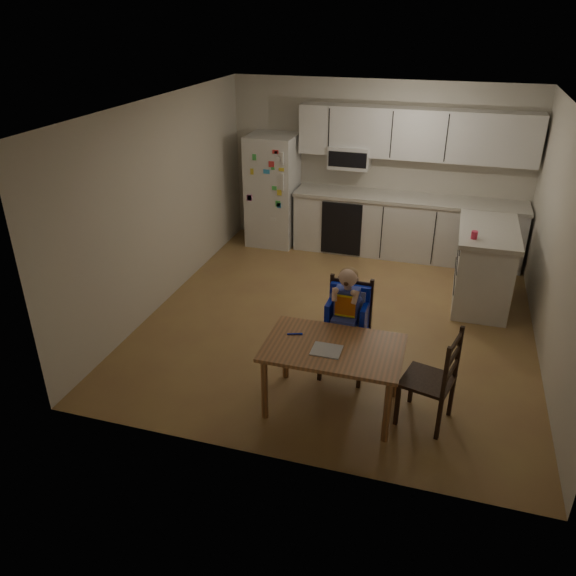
% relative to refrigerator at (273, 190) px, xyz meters
% --- Properties ---
extents(room, '(4.52, 5.01, 2.51)m').
position_rel_refrigerator_xyz_m(room, '(1.55, -1.67, 0.40)').
color(room, '#926640').
rests_on(room, ground).
extents(refrigerator, '(0.72, 0.70, 1.70)m').
position_rel_refrigerator_xyz_m(refrigerator, '(0.00, 0.00, 0.00)').
color(refrigerator, silver).
rests_on(refrigerator, ground).
extents(kitchen_run, '(3.37, 0.62, 2.15)m').
position_rel_refrigerator_xyz_m(kitchen_run, '(2.05, 0.09, 0.03)').
color(kitchen_run, silver).
rests_on(kitchen_run, ground).
extents(kitchen_island, '(0.70, 1.35, 0.99)m').
position_rel_refrigerator_xyz_m(kitchen_island, '(3.17, -1.19, -0.35)').
color(kitchen_island, silver).
rests_on(kitchen_island, ground).
extents(red_cup, '(0.07, 0.07, 0.09)m').
position_rel_refrigerator_xyz_m(red_cup, '(2.98, -1.60, 0.19)').
color(red_cup, '#DB2A49').
rests_on(red_cup, kitchen_island).
extents(dining_table, '(1.25, 0.80, 0.67)m').
position_rel_refrigerator_xyz_m(dining_table, '(1.83, -3.84, -0.27)').
color(dining_table, brown).
rests_on(dining_table, ground).
extents(napkin, '(0.26, 0.23, 0.01)m').
position_rel_refrigerator_xyz_m(napkin, '(1.78, -3.92, -0.18)').
color(napkin, silver).
rests_on(napkin, dining_table).
extents(toddler_spoon, '(0.12, 0.06, 0.02)m').
position_rel_refrigerator_xyz_m(toddler_spoon, '(1.42, -3.75, -0.17)').
color(toddler_spoon, '#0D22C7').
rests_on(toddler_spoon, dining_table).
extents(chair_booster, '(0.46, 0.46, 1.19)m').
position_rel_refrigerator_xyz_m(chair_booster, '(1.83, -3.22, -0.13)').
color(chair_booster, black).
rests_on(chair_booster, ground).
extents(chair_side, '(0.51, 0.51, 0.95)m').
position_rel_refrigerator_xyz_m(chair_side, '(2.77, -3.81, -0.31)').
color(chair_side, black).
rests_on(chair_side, ground).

